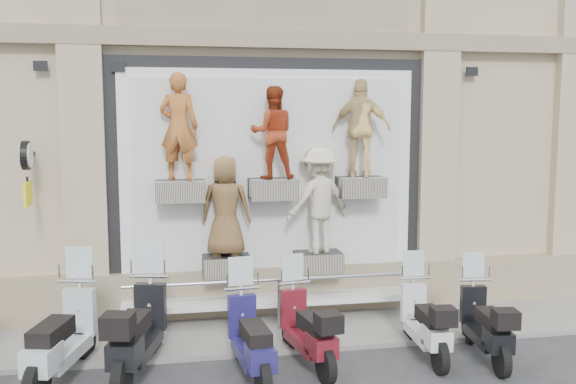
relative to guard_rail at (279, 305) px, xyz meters
name	(u,v)px	position (x,y,z in m)	size (l,w,h in m)	color
ground	(305,382)	(0.00, -2.00, -0.47)	(90.00, 90.00, 0.00)	#303033
sidewalk	(278,328)	(0.00, 0.10, -0.43)	(16.00, 2.20, 0.08)	gray
building	(241,8)	(0.00, 5.00, 5.54)	(14.00, 8.60, 12.00)	tan
shop_vitrine	(277,184)	(0.10, 0.74, 1.92)	(5.60, 1.01, 4.30)	black
guard_rail	(279,305)	(0.00, 0.00, 0.00)	(5.06, 0.10, 0.93)	#9EA0A5
clock_sign_bracket	(27,165)	(-3.90, 0.47, 2.34)	(0.10, 0.80, 1.02)	black
scooter_c	(61,320)	(-3.19, -1.36, 0.39)	(0.61, 2.11, 1.71)	#ADB4BB
scooter_d	(138,314)	(-2.19, -1.32, 0.40)	(0.62, 2.13, 1.73)	black
scooter_e	(251,323)	(-0.69, -1.73, 0.31)	(0.56, 1.92, 1.56)	#1A164E
scooter_f	(307,315)	(0.16, -1.43, 0.29)	(0.54, 1.85, 1.51)	#5B0F19
scooter_g	(425,308)	(1.95, -1.42, 0.27)	(0.53, 1.82, 1.48)	silver
scooter_h	(486,310)	(2.78, -1.67, 0.27)	(0.53, 1.81, 1.47)	black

